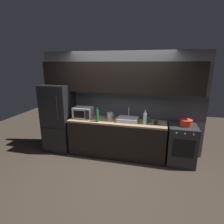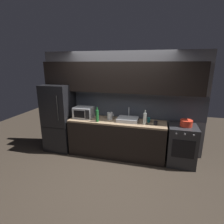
{
  "view_description": "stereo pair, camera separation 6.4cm",
  "coord_description": "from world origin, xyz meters",
  "px_view_note": "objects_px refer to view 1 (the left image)",
  "views": [
    {
      "loc": [
        0.86,
        -3.04,
        2.22
      ],
      "look_at": [
        -0.12,
        0.9,
        1.1
      ],
      "focal_mm": 28.61,
      "sensor_mm": 36.0,
      "label": 1
    },
    {
      "loc": [
        0.92,
        -3.02,
        2.22
      ],
      "look_at": [
        -0.12,
        0.9,
        1.1
      ],
      "focal_mm": 28.61,
      "sensor_mm": 36.0,
      "label": 2
    }
  ],
  "objects_px": {
    "mug_dark": "(156,123)",
    "cooking_pot": "(186,123)",
    "oven_range": "(181,144)",
    "wine_bottle_clear": "(145,118)",
    "refrigerator": "(59,118)",
    "mug_teal": "(149,120)",
    "wine_bottle_green": "(97,116)",
    "kettle": "(110,116)",
    "microwave": "(83,113)"
  },
  "relations": [
    {
      "from": "mug_dark",
      "to": "cooking_pot",
      "type": "distance_m",
      "value": 0.65
    },
    {
      "from": "oven_range",
      "to": "wine_bottle_clear",
      "type": "bearing_deg",
      "value": -173.62
    },
    {
      "from": "refrigerator",
      "to": "mug_teal",
      "type": "height_order",
      "value": "refrigerator"
    },
    {
      "from": "oven_range",
      "to": "wine_bottle_green",
      "type": "relative_size",
      "value": 2.64
    },
    {
      "from": "wine_bottle_clear",
      "to": "mug_dark",
      "type": "xyz_separation_m",
      "value": [
        0.23,
        0.01,
        -0.09
      ]
    },
    {
      "from": "wine_bottle_clear",
      "to": "cooking_pot",
      "type": "height_order",
      "value": "wine_bottle_clear"
    },
    {
      "from": "refrigerator",
      "to": "wine_bottle_clear",
      "type": "relative_size",
      "value": 5.25
    },
    {
      "from": "oven_range",
      "to": "wine_bottle_clear",
      "type": "relative_size",
      "value": 2.77
    },
    {
      "from": "oven_range",
      "to": "mug_dark",
      "type": "relative_size",
      "value": 10.46
    },
    {
      "from": "mug_teal",
      "to": "cooking_pot",
      "type": "height_order",
      "value": "cooking_pot"
    },
    {
      "from": "refrigerator",
      "to": "wine_bottle_clear",
      "type": "height_order",
      "value": "refrigerator"
    },
    {
      "from": "refrigerator",
      "to": "oven_range",
      "type": "bearing_deg",
      "value": -0.02
    },
    {
      "from": "kettle",
      "to": "wine_bottle_green",
      "type": "relative_size",
      "value": 0.57
    },
    {
      "from": "mug_teal",
      "to": "refrigerator",
      "type": "bearing_deg",
      "value": -178.32
    },
    {
      "from": "mug_dark",
      "to": "mug_teal",
      "type": "xyz_separation_m",
      "value": [
        -0.15,
        0.15,
        0.01
      ]
    },
    {
      "from": "wine_bottle_green",
      "to": "mug_teal",
      "type": "distance_m",
      "value": 1.2
    },
    {
      "from": "microwave",
      "to": "mug_teal",
      "type": "bearing_deg",
      "value": 1.73
    },
    {
      "from": "refrigerator",
      "to": "mug_dark",
      "type": "xyz_separation_m",
      "value": [
        2.43,
        -0.08,
        0.09
      ]
    },
    {
      "from": "mug_dark",
      "to": "cooking_pot",
      "type": "relative_size",
      "value": 0.34
    },
    {
      "from": "microwave",
      "to": "wine_bottle_clear",
      "type": "bearing_deg",
      "value": -4.24
    },
    {
      "from": "kettle",
      "to": "wine_bottle_clear",
      "type": "bearing_deg",
      "value": -10.03
    },
    {
      "from": "wine_bottle_clear",
      "to": "mug_teal",
      "type": "relative_size",
      "value": 2.99
    },
    {
      "from": "mug_teal",
      "to": "microwave",
      "type": "bearing_deg",
      "value": -178.27
    },
    {
      "from": "oven_range",
      "to": "mug_dark",
      "type": "bearing_deg",
      "value": -172.15
    },
    {
      "from": "refrigerator",
      "to": "microwave",
      "type": "height_order",
      "value": "refrigerator"
    },
    {
      "from": "microwave",
      "to": "kettle",
      "type": "relative_size",
      "value": 2.36
    },
    {
      "from": "refrigerator",
      "to": "wine_bottle_clear",
      "type": "xyz_separation_m",
      "value": [
        2.19,
        -0.09,
        0.18
      ]
    },
    {
      "from": "mug_dark",
      "to": "oven_range",
      "type": "bearing_deg",
      "value": 7.85
    },
    {
      "from": "wine_bottle_green",
      "to": "mug_dark",
      "type": "xyz_separation_m",
      "value": [
        1.32,
        0.1,
        -0.1
      ]
    },
    {
      "from": "cooking_pot",
      "to": "kettle",
      "type": "bearing_deg",
      "value": 178.15
    },
    {
      "from": "wine_bottle_green",
      "to": "oven_range",
      "type": "bearing_deg",
      "value": 5.48
    },
    {
      "from": "wine_bottle_clear",
      "to": "mug_teal",
      "type": "xyz_separation_m",
      "value": [
        0.08,
        0.16,
        -0.08
      ]
    },
    {
      "from": "mug_teal",
      "to": "cooking_pot",
      "type": "bearing_deg",
      "value": -4.76
    },
    {
      "from": "microwave",
      "to": "mug_teal",
      "type": "relative_size",
      "value": 4.23
    },
    {
      "from": "wine_bottle_clear",
      "to": "mug_teal",
      "type": "bearing_deg",
      "value": 63.67
    },
    {
      "from": "kettle",
      "to": "mug_teal",
      "type": "height_order",
      "value": "kettle"
    },
    {
      "from": "oven_range",
      "to": "refrigerator",
      "type": "bearing_deg",
      "value": 179.98
    },
    {
      "from": "wine_bottle_clear",
      "to": "mug_dark",
      "type": "bearing_deg",
      "value": 2.6
    },
    {
      "from": "microwave",
      "to": "wine_bottle_clear",
      "type": "relative_size",
      "value": 1.41
    },
    {
      "from": "oven_range",
      "to": "wine_bottle_clear",
      "type": "distance_m",
      "value": 1.02
    },
    {
      "from": "microwave",
      "to": "mug_dark",
      "type": "relative_size",
      "value": 5.35
    },
    {
      "from": "wine_bottle_green",
      "to": "mug_dark",
      "type": "bearing_deg",
      "value": 4.41
    },
    {
      "from": "mug_dark",
      "to": "mug_teal",
      "type": "height_order",
      "value": "mug_teal"
    },
    {
      "from": "oven_range",
      "to": "cooking_pot",
      "type": "relative_size",
      "value": 3.51
    },
    {
      "from": "oven_range",
      "to": "microwave",
      "type": "distance_m",
      "value": 2.41
    },
    {
      "from": "mug_dark",
      "to": "cooking_pot",
      "type": "bearing_deg",
      "value": 7.37
    },
    {
      "from": "wine_bottle_clear",
      "to": "cooking_pot",
      "type": "xyz_separation_m",
      "value": [
        0.88,
        0.09,
        -0.06
      ]
    },
    {
      "from": "mug_dark",
      "to": "refrigerator",
      "type": "bearing_deg",
      "value": 178.04
    },
    {
      "from": "refrigerator",
      "to": "oven_range",
      "type": "relative_size",
      "value": 1.9
    },
    {
      "from": "kettle",
      "to": "wine_bottle_green",
      "type": "bearing_deg",
      "value": -135.1
    }
  ]
}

